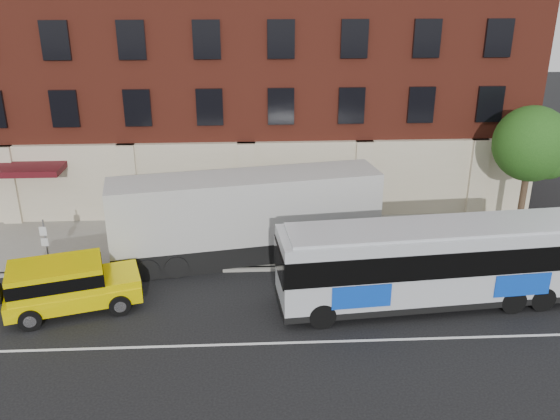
{
  "coord_description": "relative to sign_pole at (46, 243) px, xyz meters",
  "views": [
    {
      "loc": [
        0.22,
        -16.91,
        12.03
      ],
      "look_at": [
        1.37,
        5.5,
        3.02
      ],
      "focal_mm": 37.89,
      "sensor_mm": 36.0,
      "label": 1
    }
  ],
  "objects": [
    {
      "name": "kerb",
      "position": [
        8.5,
        -0.15,
        -1.38
      ],
      "size": [
        60.0,
        0.25,
        0.15
      ],
      "primitive_type": "cube",
      "color": "gray",
      "rests_on": "ground"
    },
    {
      "name": "shipping_container",
      "position": [
        8.47,
        1.11,
        0.49
      ],
      "size": [
        12.03,
        4.41,
        3.93
      ],
      "color": "black",
      "rests_on": "ground"
    },
    {
      "name": "lane_line",
      "position": [
        8.5,
        -5.65,
        -1.45
      ],
      "size": [
        60.0,
        0.12,
        0.01
      ],
      "primitive_type": "cube",
      "color": "silver",
      "rests_on": "ground"
    },
    {
      "name": "street_tree",
      "position": [
        22.04,
        3.34,
        2.96
      ],
      "size": [
        3.6,
        3.6,
        6.2
      ],
      "color": "#3C281E",
      "rests_on": "sidewalk"
    },
    {
      "name": "ground",
      "position": [
        8.5,
        -6.15,
        -1.45
      ],
      "size": [
        120.0,
        120.0,
        0.0
      ],
      "primitive_type": "plane",
      "color": "black",
      "rests_on": "ground"
    },
    {
      "name": "yellow_suv",
      "position": [
        1.65,
        -3.01,
        -0.31
      ],
      "size": [
        5.35,
        3.31,
        1.99
      ],
      "color": "#E7D000",
      "rests_on": "ground"
    },
    {
      "name": "sign_pole",
      "position": [
        0.0,
        0.0,
        0.0
      ],
      "size": [
        0.3,
        0.2,
        2.5
      ],
      "color": "gray",
      "rests_on": "ground"
    },
    {
      "name": "city_bus",
      "position": [
        15.67,
        -3.19,
        0.37
      ],
      "size": [
        12.21,
        3.64,
        3.3
      ],
      "color": "#B4B8BE",
      "rests_on": "ground"
    },
    {
      "name": "sidewalk",
      "position": [
        8.5,
        2.85,
        -1.38
      ],
      "size": [
        60.0,
        6.0,
        0.15
      ],
      "primitive_type": "cube",
      "color": "gray",
      "rests_on": "ground"
    },
    {
      "name": "building",
      "position": [
        8.49,
        10.77,
        6.13
      ],
      "size": [
        30.0,
        12.1,
        15.0
      ],
      "color": "maroon",
      "rests_on": "sidewalk"
    }
  ]
}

